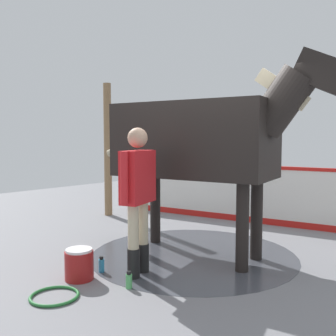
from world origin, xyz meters
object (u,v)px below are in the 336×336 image
at_px(horse, 201,140).
at_px(handler, 138,190).
at_px(wash_bucket, 79,264).
at_px(bottle_spray, 129,281).
at_px(hose_coil, 54,296).
at_px(bottle_shampoo, 101,265).

distance_m(horse, handler, 1.23).
bearing_deg(wash_bucket, handler, -124.45).
height_order(handler, wash_bucket, handler).
height_order(wash_bucket, bottle_spray, wash_bucket).
bearing_deg(bottle_spray, wash_bucket, 19.26).
relative_size(wash_bucket, hose_coil, 0.71).
relative_size(horse, bottle_shampoo, 17.57).
bearing_deg(bottle_shampoo, bottle_spray, 170.71).
xyz_separation_m(bottle_shampoo, hose_coil, (-0.25, 0.79, -0.07)).
distance_m(wash_bucket, bottle_spray, 0.67).
height_order(bottle_spray, hose_coil, bottle_spray).
relative_size(handler, bottle_shampoo, 9.02).
relative_size(horse, wash_bucket, 9.49).
bearing_deg(wash_bucket, hose_coil, 117.56).
relative_size(bottle_shampoo, bottle_spray, 1.03).
relative_size(horse, hose_coil, 6.75).
height_order(horse, bottle_shampoo, horse).
relative_size(handler, bottle_spray, 9.26).
xyz_separation_m(bottle_spray, hose_coil, (0.38, 0.69, -0.07)).
xyz_separation_m(wash_bucket, bottle_shampoo, (0.00, -0.32, -0.09)).
xyz_separation_m(horse, handler, (0.10, 1.08, -0.58)).
xyz_separation_m(horse, hose_coil, (0.25, 2.12, -1.60)).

